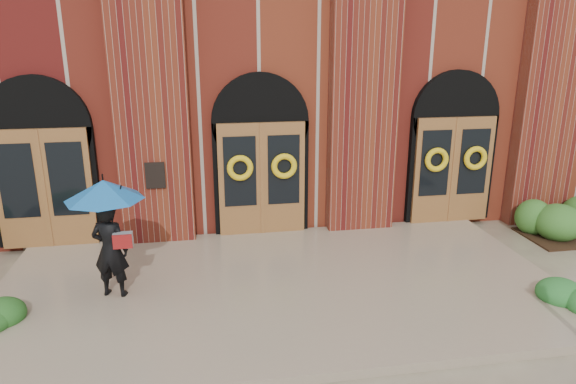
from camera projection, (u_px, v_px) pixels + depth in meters
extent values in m
plane|color=gray|center=(282.00, 295.00, 9.13)|extent=(90.00, 90.00, 0.00)
cube|color=gray|center=(280.00, 287.00, 9.25)|extent=(10.00, 5.30, 0.15)
cube|color=maroon|center=(237.00, 66.00, 16.50)|extent=(16.00, 12.00, 7.00)
cube|color=black|center=(155.00, 175.00, 10.61)|extent=(0.40, 0.05, 0.55)
cube|color=maroon|center=(149.00, 83.00, 10.31)|extent=(1.50, 0.45, 7.00)
cube|color=maroon|center=(364.00, 80.00, 11.04)|extent=(1.50, 0.45, 7.00)
cube|color=maroon|center=(552.00, 78.00, 11.78)|extent=(1.50, 0.45, 7.00)
cube|color=olive|center=(45.00, 189.00, 10.54)|extent=(1.90, 0.10, 2.50)
cylinder|color=black|center=(38.00, 127.00, 10.31)|extent=(2.10, 0.22, 2.10)
cube|color=olive|center=(262.00, 179.00, 11.27)|extent=(1.90, 0.10, 2.50)
cylinder|color=black|center=(260.00, 121.00, 11.04)|extent=(2.10, 0.22, 2.10)
cube|color=olive|center=(453.00, 170.00, 12.01)|extent=(1.90, 0.10, 2.50)
cylinder|color=black|center=(455.00, 116.00, 11.78)|extent=(2.10, 0.22, 2.10)
torus|color=yellow|center=(240.00, 168.00, 11.00)|extent=(0.57, 0.13, 0.57)
torus|color=yellow|center=(284.00, 166.00, 11.15)|extent=(0.57, 0.13, 0.57)
torus|color=yellow|center=(437.00, 160.00, 11.73)|extent=(0.57, 0.13, 0.57)
torus|color=yellow|center=(475.00, 158.00, 11.89)|extent=(0.57, 0.13, 0.57)
imported|color=black|center=(110.00, 250.00, 8.59)|extent=(0.68, 0.54, 1.65)
cone|color=#1661AC|center=(104.00, 190.00, 8.28)|extent=(1.56, 1.56, 0.33)
cylinder|color=black|center=(109.00, 217.00, 8.37)|extent=(0.02, 0.02, 0.56)
cube|color=#95979A|center=(123.00, 240.00, 8.44)|extent=(0.34, 0.23, 0.24)
cube|color=maroon|center=(122.00, 242.00, 8.36)|extent=(0.30, 0.10, 0.24)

